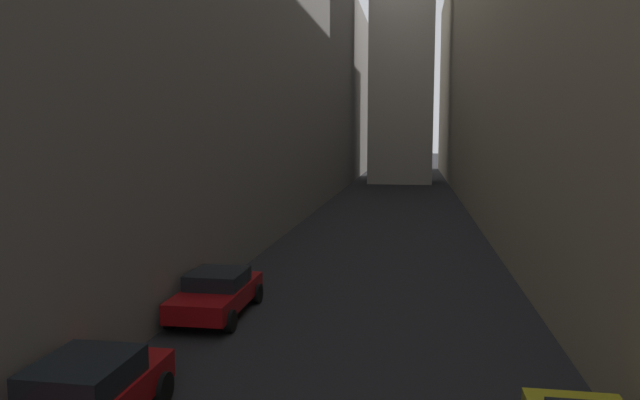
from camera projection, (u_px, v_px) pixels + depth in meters
The scene contains 5 objects.
ground_plane at pixel (390, 215), 39.98m from camera, with size 264.00×264.00×0.00m, color black.
building_block_left at pixel (221, 61), 42.71m from camera, with size 14.40×108.00×22.00m, color slate.
building_block_right at pixel (560, 33), 38.75m from camera, with size 11.23×108.00×24.79m, color gray.
parked_car_left_third at pixel (86, 395), 10.69m from camera, with size 1.98×4.06×1.46m.
parked_car_left_far at pixel (217, 292), 17.81m from camera, with size 2.02×4.24×1.37m.
Camera 1 is at (1.55, 8.13, 5.59)m, focal length 32.29 mm.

